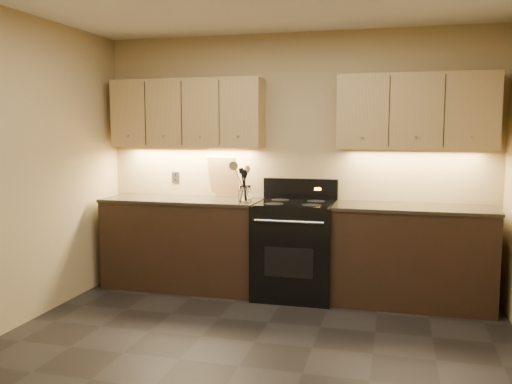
# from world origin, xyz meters

# --- Properties ---
(floor) EXTENTS (4.00, 4.00, 0.00)m
(floor) POSITION_xyz_m (0.00, 0.00, 0.00)
(floor) COLOR black
(floor) RESTS_ON ground
(wall_back) EXTENTS (4.00, 0.04, 2.60)m
(wall_back) POSITION_xyz_m (0.00, 2.00, 1.30)
(wall_back) COLOR tan
(wall_back) RESTS_ON ground
(counter_left) EXTENTS (1.62, 0.62, 0.93)m
(counter_left) POSITION_xyz_m (-1.10, 1.70, 0.47)
(counter_left) COLOR black
(counter_left) RESTS_ON ground
(counter_right) EXTENTS (1.46, 0.62, 0.93)m
(counter_right) POSITION_xyz_m (1.18, 1.70, 0.47)
(counter_right) COLOR black
(counter_right) RESTS_ON ground
(stove) EXTENTS (0.76, 0.68, 1.14)m
(stove) POSITION_xyz_m (0.08, 1.68, 0.48)
(stove) COLOR black
(stove) RESTS_ON ground
(upper_cab_left) EXTENTS (1.60, 0.30, 0.70)m
(upper_cab_left) POSITION_xyz_m (-1.10, 1.85, 1.80)
(upper_cab_left) COLOR tan
(upper_cab_left) RESTS_ON wall_back
(upper_cab_right) EXTENTS (1.44, 0.30, 0.70)m
(upper_cab_right) POSITION_xyz_m (1.18, 1.85, 1.80)
(upper_cab_right) COLOR tan
(upper_cab_right) RESTS_ON wall_back
(outlet_plate) EXTENTS (0.08, 0.01, 0.12)m
(outlet_plate) POSITION_xyz_m (-1.30, 1.99, 1.12)
(outlet_plate) COLOR #B2B5BA
(outlet_plate) RESTS_ON wall_back
(utensil_crock) EXTENTS (0.15, 0.15, 0.16)m
(utensil_crock) POSITION_xyz_m (-0.42, 1.64, 1.00)
(utensil_crock) COLOR white
(utensil_crock) RESTS_ON counter_left
(cutting_board) EXTENTS (0.36, 0.18, 0.43)m
(cutting_board) POSITION_xyz_m (-0.73, 1.94, 1.14)
(cutting_board) COLOR tan
(cutting_board) RESTS_ON counter_left
(wooden_spoon) EXTENTS (0.12, 0.09, 0.34)m
(wooden_spoon) POSITION_xyz_m (-0.45, 1.63, 1.11)
(wooden_spoon) COLOR tan
(wooden_spoon) RESTS_ON utensil_crock
(black_spoon) EXTENTS (0.08, 0.13, 0.31)m
(black_spoon) POSITION_xyz_m (-0.42, 1.65, 1.09)
(black_spoon) COLOR black
(black_spoon) RESTS_ON utensil_crock
(black_turner) EXTENTS (0.15, 0.10, 0.34)m
(black_turner) POSITION_xyz_m (-0.40, 1.62, 1.11)
(black_turner) COLOR black
(black_turner) RESTS_ON utensil_crock
(steel_spatula) EXTENTS (0.17, 0.13, 0.35)m
(steel_spatula) POSITION_xyz_m (-0.39, 1.66, 1.11)
(steel_spatula) COLOR silver
(steel_spatula) RESTS_ON utensil_crock
(steel_skimmer) EXTENTS (0.25, 0.11, 0.39)m
(steel_skimmer) POSITION_xyz_m (-0.38, 1.62, 1.14)
(steel_skimmer) COLOR silver
(steel_skimmer) RESTS_ON utensil_crock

